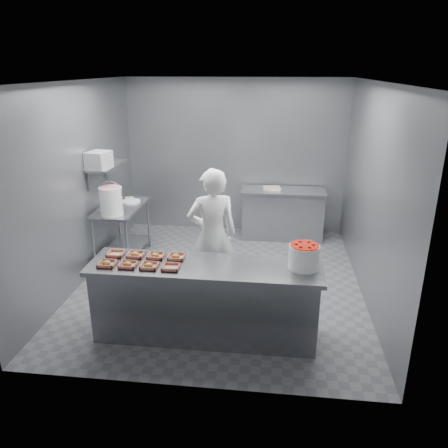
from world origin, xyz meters
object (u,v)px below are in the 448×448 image
Objects in this scene: glaze_bucket at (111,200)px; tray_3 at (171,267)px; tray_1 at (128,265)px; strawberry_tub at (304,256)px; tray_7 at (176,256)px; worker at (212,235)px; tray_4 at (116,254)px; tray_0 at (107,263)px; tray_5 at (136,254)px; tray_6 at (156,255)px; appliance at (99,160)px; tray_2 at (149,266)px; prep_table at (122,225)px; back_counter at (282,214)px; service_counter at (205,300)px.

tray_3 is at bearing -52.87° from glaze_bucket.
strawberry_tub is (1.91, 0.19, 0.12)m from tray_1.
worker is (0.31, 0.78, -0.03)m from tray_7.
tray_4 is 1.00× the size of tray_7.
tray_0 is 0.27m from tray_4.
strawberry_tub reaches higher than tray_5.
appliance is (-1.23, 1.54, 0.77)m from tray_6.
tray_2 is 1.00× the size of tray_7.
tray_3 is (0.72, 0.00, -0.00)m from tray_0.
appliance is (-1.47, 1.82, 0.77)m from tray_3.
tray_1 is 1.00× the size of tray_7.
tray_1 is 0.24m from tray_2.
tray_6 is 0.24m from tray_7.
strawberry_tub reaches higher than tray_1.
tray_2 is at bearing -63.15° from prep_table.
appliance reaches higher than back_counter.
tray_5 is (-0.83, 0.14, 0.47)m from service_counter.
prep_table is 3.62× the size of strawberry_tub.
tray_5 is at bearing 26.53° from worker.
tray_1 is at bearing -49.06° from tray_4.
appliance is (-0.99, 1.82, 0.77)m from tray_1.
tray_7 is at bearing 90.63° from tray_3.
tray_6 is 0.95m from worker.
strawberry_tub is at bearing -2.49° from tray_5.
glaze_bucket is (-0.81, 1.71, 0.20)m from tray_1.
prep_table is 6.40× the size of tray_0.
appliance reaches higher than tray_6.
back_counter is 3.71m from tray_4.
tray_6 is (-0.24, 0.27, 0.00)m from tray_3.
service_counter is 13.88× the size of tray_7.
tray_1 and tray_5 have the same top height.
appliance is at bearing 148.54° from glaze_bucket.
tray_6 is at bearing -40.75° from appliance.
tray_0 reaches higher than tray_3.
tray_0 is 1.00× the size of tray_1.
tray_0 is 2.11m from appliance.
strawberry_tub reaches higher than tray_4.
tray_5 is 0.57× the size of strawberry_tub.
tray_2 is (0.48, 0.00, 0.00)m from tray_0.
tray_7 is (0.48, 0.27, 0.00)m from tray_1.
tray_5 is 1.99m from appliance.
tray_0 reaches higher than prep_table.
worker is at bearing 62.54° from tray_2.
appliance reaches higher than tray_0.
back_counter is 3.26m from strawberry_tub.
strawberry_tub is at bearing -29.14° from glaze_bucket.
worker is (0.55, 0.78, -0.03)m from tray_6.
glaze_bucket is at bearing 150.86° from strawberry_tub.
glaze_bucket is at bearing 126.20° from tray_6.
tray_3 is at bearing -89.37° from tray_7.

